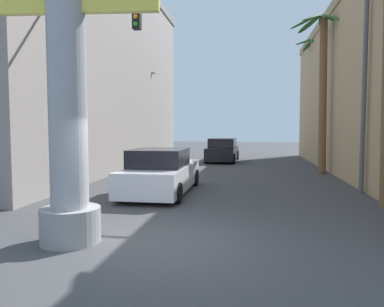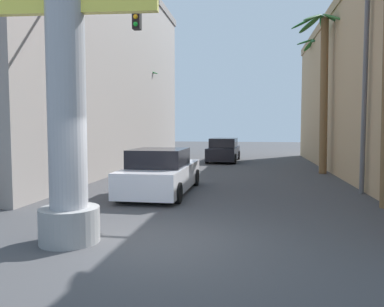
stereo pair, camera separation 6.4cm
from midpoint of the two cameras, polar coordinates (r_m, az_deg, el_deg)
ground_plane at (r=17.34m, az=2.65°, el=-3.59°), size 84.59×84.59×0.00m
building_left at (r=23.48m, az=-19.67°, el=12.07°), size 9.14×22.76×11.33m
neon_sign_pole at (r=8.09m, az=-18.91°, el=20.89°), size 3.61×1.18×9.81m
street_lamp at (r=14.17m, az=23.30°, el=11.90°), size 2.39×0.28×7.15m
traffic_light_mast at (r=12.92m, az=-19.80°, el=12.73°), size 4.76×0.32×6.17m
car_lead at (r=13.10m, az=-4.85°, el=-2.97°), size 2.07×5.09×1.56m
car_far at (r=25.27m, az=4.62°, el=0.47°), size 2.10×4.81×1.56m
palm_tree_far_right at (r=26.71m, az=18.08°, el=10.15°), size 2.59×2.51×8.28m
palm_tree_far_left at (r=25.57m, az=-8.72°, el=7.85°), size 2.96×2.86×6.38m
palm_tree_mid_right at (r=19.90m, az=19.09°, el=11.17°), size 3.03×2.87×7.86m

